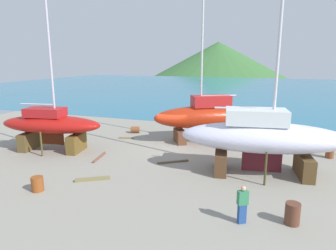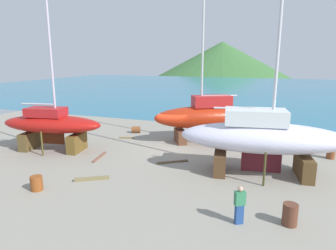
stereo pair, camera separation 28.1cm
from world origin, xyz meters
name	(u,v)px [view 1 (the left image)]	position (x,y,z in m)	size (l,w,h in m)	color
ground_plane	(151,161)	(0.00, -3.74, 0.00)	(49.65, 49.65, 0.00)	gray
sea_water	(242,88)	(0.00, 51.80, 0.00)	(138.53, 86.27, 0.01)	teal
headland_hill	(218,70)	(-28.21, 172.52, 0.00)	(136.29, 136.29, 35.60)	#3A6A35
sailboat_mid_port	(263,137)	(7.17, -3.71, 2.31)	(10.05, 4.66, 15.83)	#513A1F
sailboat_large_starboard	(51,125)	(-7.99, -4.11, 2.00)	(8.10, 3.97, 14.08)	brown
sailboat_far_slipway	(206,116)	(2.38, 2.43, 2.16)	(8.80, 6.56, 14.28)	brown
worker	(242,204)	(6.73, -9.81, 0.87)	(0.50, 0.44, 1.68)	navy
barrel_tipped_center	(330,151)	(11.60, 1.04, 0.47)	(0.55, 0.55, 0.94)	brown
barrel_rust_far	(135,130)	(-4.52, 3.05, 0.30)	(0.60, 0.60, 0.80)	brown
barrel_tipped_left	(37,184)	(-3.74, -10.22, 0.39)	(0.63, 0.63, 0.77)	brown
barrel_rust_mid	(292,214)	(8.73, -9.17, 0.47)	(0.62, 0.62, 0.94)	brown
timber_short_cross	(126,138)	(-4.35, 0.89, 0.05)	(1.27, 0.23, 0.10)	olive
timber_long_fore	(173,162)	(1.54, -3.63, 0.05)	(2.16, 0.17, 0.11)	brown
timber_long_aft	(99,157)	(-3.60, -4.53, 0.07)	(2.07, 0.12, 0.15)	brown
timber_plank_near	(93,179)	(-1.79, -8.07, 0.09)	(1.95, 0.20, 0.19)	olive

